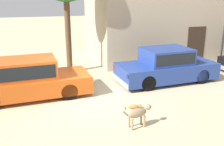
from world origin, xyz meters
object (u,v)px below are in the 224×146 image
parked_sedan_second (166,65)px  stray_dog_spotted (138,113)px  parked_sedan_nearest (29,78)px  stray_cat (134,106)px

parked_sedan_second → stray_dog_spotted: size_ratio=4.60×
parked_sedan_nearest → parked_sedan_second: (5.81, 0.11, 0.01)m
stray_dog_spotted → stray_cat: (0.37, 1.20, -0.37)m
parked_sedan_second → parked_sedan_nearest: bearing=178.6°
parked_sedan_nearest → parked_sedan_second: 5.82m
parked_sedan_second → stray_cat: parked_sedan_second is taller
parked_sedan_second → stray_dog_spotted: (-2.80, -3.49, -0.30)m
stray_dog_spotted → stray_cat: stray_dog_spotted is taller
parked_sedan_nearest → stray_cat: 4.08m
parked_sedan_second → stray_dog_spotted: 4.48m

